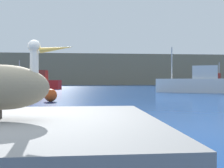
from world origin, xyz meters
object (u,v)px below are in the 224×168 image
fishing_boat_white (196,83)px  mooring_buoy (51,95)px  fishing_boat_green (211,83)px  fishing_boat_red (35,83)px  pelican (2,86)px

fishing_boat_white → mooring_buoy: fishing_boat_white is taller
fishing_boat_white → fishing_boat_green: bearing=-97.5°
fishing_boat_red → mooring_buoy: (5.42, -22.32, -0.58)m
fishing_boat_white → fishing_boat_green: (7.56, 12.24, -0.13)m
pelican → fishing_boat_white: fishing_boat_white is taller
fishing_boat_red → fishing_boat_green: bearing=-172.8°
pelican → fishing_boat_red: (-6.61, 33.91, -0.16)m
pelican → mooring_buoy: size_ratio=1.95×
fishing_boat_red → mooring_buoy: 22.98m
pelican → fishing_boat_green: (19.23, 34.09, -0.26)m
pelican → mooring_buoy: pelican is taller
fishing_boat_red → fishing_boat_green: fishing_boat_red is taller
pelican → mooring_buoy: 11.67m
pelican → fishing_boat_white: (11.67, 21.84, -0.14)m
mooring_buoy → fishing_boat_red: bearing=103.7°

